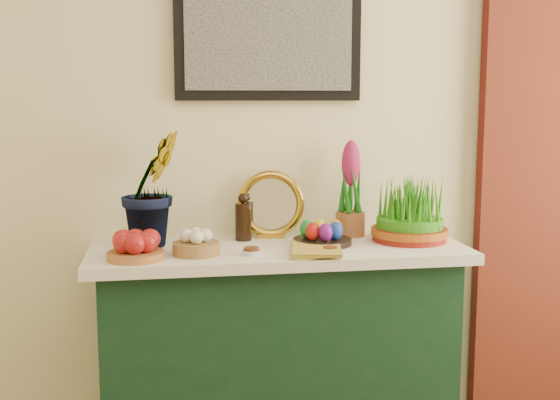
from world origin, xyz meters
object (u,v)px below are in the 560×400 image
(mirror, at_px, (271,205))
(book, at_px, (291,249))
(sideboard, at_px, (278,363))
(hyacinth_green, at_px, (152,169))
(wheatgrass_sabzeh, at_px, (410,214))

(mirror, height_order, book, mirror)
(sideboard, distance_m, mirror, 0.62)
(sideboard, bearing_deg, mirror, 90.53)
(hyacinth_green, bearing_deg, book, -62.13)
(book, distance_m, wheatgrass_sabzeh, 0.52)
(wheatgrass_sabzeh, bearing_deg, sideboard, -179.68)
(hyacinth_green, height_order, mirror, hyacinth_green)
(mirror, xyz_separation_m, wheatgrass_sabzeh, (0.52, -0.16, -0.02))
(mirror, height_order, wheatgrass_sabzeh, mirror)
(sideboard, distance_m, hyacinth_green, 0.89)
(sideboard, relative_size, hyacinth_green, 2.26)
(book, height_order, wheatgrass_sabzeh, wheatgrass_sabzeh)
(hyacinth_green, relative_size, mirror, 2.11)
(sideboard, height_order, book, book)
(sideboard, relative_size, wheatgrass_sabzeh, 4.38)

